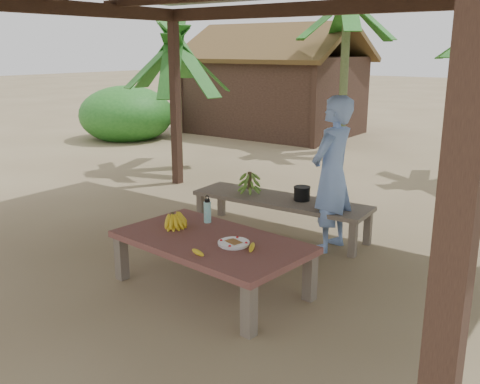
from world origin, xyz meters
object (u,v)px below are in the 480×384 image
Objects in this scene: plate at (234,243)px; cooking_pot at (302,194)px; water_flask at (207,211)px; work_table at (211,245)px; woman at (332,174)px; bench at (280,203)px; ripe_banana_bunch at (173,219)px.

cooking_pot is (-0.33, 1.79, 0.01)m from plate.
water_flask reaches higher than cooking_pot.
water_flask reaches higher than work_table.
woman is (0.40, 1.61, 0.43)m from work_table.
plate is 0.72m from water_flask.
woman is at bearing -19.62° from cooking_pot.
cooking_pot reaches higher than work_table.
bench is 1.29× the size of woman.
ripe_banana_bunch reaches higher than plate.
bench is 8.09× the size of ripe_banana_bunch.
ripe_banana_bunch is 0.37m from water_flask.
work_table is 6.66× the size of water_flask.
woman reaches higher than bench.
ripe_banana_bunch is (-0.20, -1.66, 0.19)m from bench.
bench is at bearing 108.71° from plate.
ripe_banana_bunch reaches higher than bench.
work_table is 0.28m from plate.
woman is (0.74, 1.26, 0.24)m from water_flask.
water_flask is (0.18, 0.32, 0.03)m from ripe_banana_bunch.
bench is 1.69m from ripe_banana_bunch.
water_flask is at bearing 148.61° from plate.
ripe_banana_bunch is at bearing 176.52° from plate.
bench is at bearing 83.05° from ripe_banana_bunch.
plate is 1.67m from woman.
ripe_banana_bunch is 0.97× the size of water_flask.
bench is (-0.31, 1.70, -0.04)m from work_table.
ripe_banana_bunch is 1.46× the size of cooking_pot.
water_flask is (-0.03, -1.34, 0.22)m from bench.
work_table is 0.54m from ripe_banana_bunch.
bench is 0.30m from cooking_pot.
woman is at bearing 85.28° from plate.
plate is (0.78, -0.05, -0.07)m from ripe_banana_bunch.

